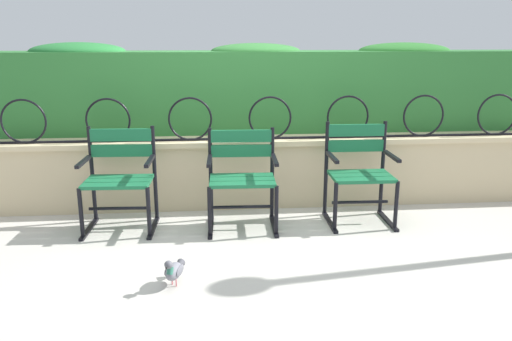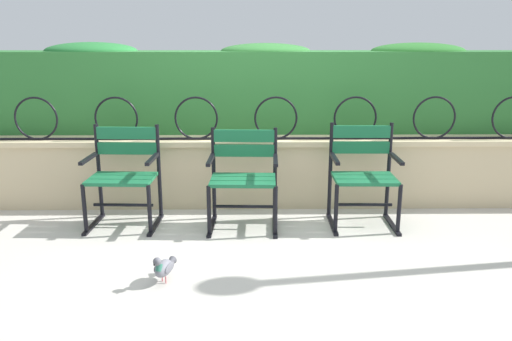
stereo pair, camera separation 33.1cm
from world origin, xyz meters
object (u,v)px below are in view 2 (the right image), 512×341
object	(u,v)px
park_chair_right	(363,173)
park_chair_left	(124,173)
pigeon_near_chairs	(164,267)
park_chair_centre	(243,175)

from	to	relation	value
park_chair_right	park_chair_left	bearing A→B (deg)	179.47
park_chair_right	pigeon_near_chairs	world-z (taller)	park_chair_right
park_chair_centre	park_chair_right	size ratio (longest dim) A/B	0.96
pigeon_near_chairs	park_chair_left	bearing A→B (deg)	114.28
park_chair_centre	pigeon_near_chairs	world-z (taller)	park_chair_centre
park_chair_right	pigeon_near_chairs	size ratio (longest dim) A/B	3.12
park_chair_right	pigeon_near_chairs	distance (m)	2.01
park_chair_left	park_chair_right	world-z (taller)	park_chair_right
park_chair_left	park_chair_centre	bearing A→B (deg)	-3.10
pigeon_near_chairs	park_chair_centre	bearing A→B (deg)	64.19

